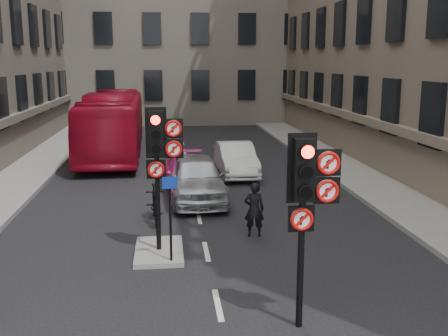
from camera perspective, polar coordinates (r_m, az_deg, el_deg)
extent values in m
cube|color=gray|center=(21.80, 15.79, -1.29)|extent=(3.00, 50.00, 0.16)
cube|color=gray|center=(13.53, -7.07, -8.97)|extent=(1.20, 2.00, 0.12)
cylinder|color=black|center=(9.67, 8.33, -10.37)|extent=(0.12, 0.12, 2.40)
cube|color=black|center=(9.17, 8.65, -0.17)|extent=(0.36, 0.28, 1.10)
cube|color=black|center=(9.29, 8.45, -0.01)|extent=(0.52, 0.03, 1.25)
cylinder|color=#FF1407|center=(8.87, 9.13, 1.72)|extent=(0.22, 0.01, 0.22)
cylinder|color=black|center=(8.93, 9.05, -0.49)|extent=(0.22, 0.01, 0.22)
cylinder|color=black|center=(9.01, 8.98, -2.67)|extent=(0.22, 0.01, 0.22)
cube|color=black|center=(9.24, 11.23, 0.59)|extent=(0.47, 0.05, 0.47)
cylinder|color=white|center=(9.20, 11.30, 0.54)|extent=(0.41, 0.02, 0.41)
torus|color=#BF0C0A|center=(9.19, 11.33, 0.52)|extent=(0.41, 0.06, 0.41)
cube|color=#BF0C0A|center=(9.18, 11.34, 0.52)|extent=(0.25, 0.01, 0.25)
cube|color=black|center=(9.35, 11.10, -2.42)|extent=(0.47, 0.05, 0.47)
cylinder|color=white|center=(9.31, 11.18, -2.48)|extent=(0.41, 0.02, 0.41)
torus|color=#BF0C0A|center=(9.30, 11.20, -2.50)|extent=(0.41, 0.06, 0.41)
cube|color=#BF0C0A|center=(9.29, 11.21, -2.51)|extent=(0.25, 0.01, 0.25)
cube|color=black|center=(9.36, 8.40, -5.48)|extent=(0.47, 0.05, 0.47)
cylinder|color=white|center=(9.32, 8.46, -5.55)|extent=(0.41, 0.02, 0.41)
torus|color=#BF0C0A|center=(9.31, 8.49, -5.58)|extent=(0.41, 0.06, 0.41)
cube|color=#BF0C0A|center=(9.31, 8.49, -5.59)|extent=(0.25, 0.01, 0.25)
cylinder|color=black|center=(13.14, -7.21, -3.82)|extent=(0.12, 0.12, 2.40)
cube|color=black|center=(12.78, -7.41, 3.76)|extent=(0.36, 0.28, 1.10)
cube|color=black|center=(12.91, -7.40, 3.84)|extent=(0.52, 0.03, 1.25)
cylinder|color=#FF1407|center=(12.50, -7.47, 5.19)|extent=(0.22, 0.02, 0.22)
cylinder|color=black|center=(12.54, -7.43, 3.60)|extent=(0.22, 0.02, 0.22)
cylinder|color=black|center=(12.59, -7.39, 2.03)|extent=(0.22, 0.02, 0.22)
cube|color=black|center=(12.75, -5.54, 4.32)|extent=(0.47, 0.05, 0.47)
cylinder|color=white|center=(12.71, -5.53, 4.30)|extent=(0.41, 0.02, 0.41)
torus|color=#BF0C0A|center=(12.69, -5.53, 4.29)|extent=(0.41, 0.06, 0.41)
cube|color=#BF0C0A|center=(12.69, -5.53, 4.29)|extent=(0.25, 0.02, 0.25)
cube|color=black|center=(12.82, -5.49, 2.11)|extent=(0.47, 0.05, 0.47)
cylinder|color=white|center=(12.78, -5.49, 2.08)|extent=(0.41, 0.02, 0.41)
torus|color=#BF0C0A|center=(12.77, -5.49, 2.06)|extent=(0.41, 0.06, 0.41)
cube|color=#BF0C0A|center=(12.76, -5.49, 2.06)|extent=(0.25, 0.02, 0.25)
cube|color=black|center=(12.91, -7.40, -0.13)|extent=(0.47, 0.05, 0.47)
cylinder|color=white|center=(12.88, -7.40, -0.16)|extent=(0.41, 0.02, 0.41)
torus|color=#BF0C0A|center=(12.86, -7.40, -0.18)|extent=(0.41, 0.06, 0.41)
cube|color=#BF0C0A|center=(12.86, -7.40, -0.18)|extent=(0.25, 0.02, 0.25)
imported|color=#A3A7AB|center=(18.19, -3.01, -1.10)|extent=(2.03, 4.70, 1.58)
imported|color=silver|center=(22.23, 1.31, 0.98)|extent=(1.52, 4.16, 1.36)
imported|color=#E2429F|center=(19.19, -3.69, -0.85)|extent=(2.24, 4.65, 1.31)
imported|color=maroon|center=(27.33, -12.00, 4.69)|extent=(2.96, 11.57, 3.21)
imported|color=black|center=(15.98, -7.57, -3.87)|extent=(0.64, 1.87, 1.11)
imported|color=black|center=(14.50, 3.30, -4.52)|extent=(0.59, 0.42, 1.54)
cylinder|color=black|center=(12.42, -5.85, -5.63)|extent=(0.06, 0.06, 2.02)
cube|color=#0D2994|center=(12.13, -5.93, -1.61)|extent=(0.35, 0.08, 0.28)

